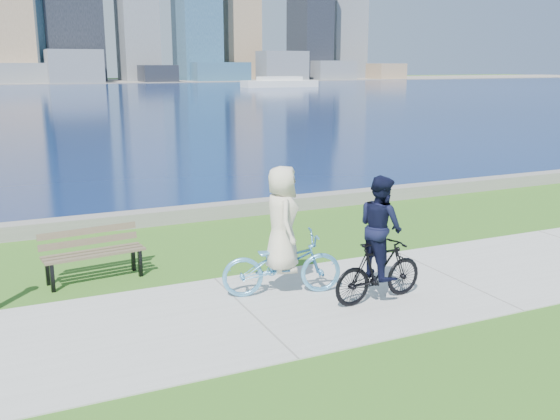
{
  "coord_description": "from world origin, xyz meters",
  "views": [
    {
      "loc": [
        -3.4,
        -8.6,
        3.87
      ],
      "look_at": [
        1.46,
        2.06,
        1.1
      ],
      "focal_mm": 40.0,
      "sensor_mm": 36.0,
      "label": 1
    }
  ],
  "objects": [
    {
      "name": "cyclist_woman",
      "position": [
        0.8,
        0.53,
        0.84
      ],
      "size": [
        1.18,
        2.16,
        2.21
      ],
      "rotation": [
        0.0,
        0.0,
        1.33
      ],
      "color": "#5CACE0",
      "rests_on": "ground"
    },
    {
      "name": "concrete_path",
      "position": [
        0.0,
        0.0,
        0.01
      ],
      "size": [
        80.0,
        3.5,
        0.02
      ],
      "primitive_type": "cube",
      "color": "#B0AFAA",
      "rests_on": "ground"
    },
    {
      "name": "ferry_far",
      "position": [
        39.4,
        85.45,
        0.7
      ],
      "size": [
        12.38,
        3.54,
        1.68
      ],
      "color": "white",
      "rests_on": "ground"
    },
    {
      "name": "cyclist_man",
      "position": [
        2.12,
        -0.41,
        0.91
      ],
      "size": [
        0.69,
        1.74,
        2.11
      ],
      "rotation": [
        0.0,
        0.0,
        1.65
      ],
      "color": "black",
      "rests_on": "ground"
    },
    {
      "name": "ground",
      "position": [
        0.0,
        0.0,
        0.0
      ],
      "size": [
        320.0,
        320.0,
        0.0
      ],
      "primitive_type": "plane",
      "color": "#30631A",
      "rests_on": "ground"
    },
    {
      "name": "far_shore",
      "position": [
        0.0,
        130.0,
        0.06
      ],
      "size": [
        320.0,
        30.0,
        0.12
      ],
      "primitive_type": "cube",
      "color": "gray",
      "rests_on": "ground"
    },
    {
      "name": "park_bench",
      "position": [
        -2.01,
        2.69,
        0.57
      ],
      "size": [
        1.85,
        0.83,
        0.93
      ],
      "rotation": [
        0.0,
        0.0,
        0.12
      ],
      "color": "black",
      "rests_on": "ground"
    },
    {
      "name": "bay_water",
      "position": [
        0.0,
        72.0,
        0.0
      ],
      "size": [
        320.0,
        131.0,
        0.01
      ],
      "primitive_type": "cube",
      "color": "#0B1E4B",
      "rests_on": "ground"
    },
    {
      "name": "seawall",
      "position": [
        0.0,
        6.2,
        0.17
      ],
      "size": [
        90.0,
        0.5,
        0.35
      ],
      "primitive_type": "cube",
      "color": "slate",
      "rests_on": "ground"
    }
  ]
}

